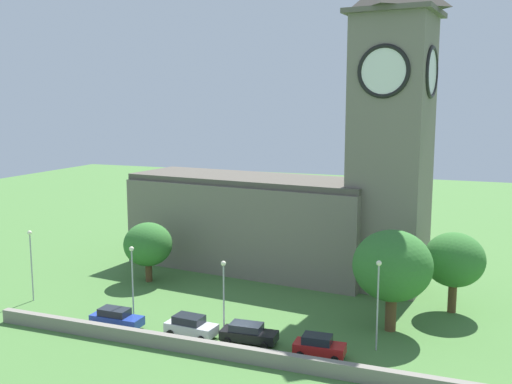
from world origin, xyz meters
name	(u,v)px	position (x,y,z in m)	size (l,w,h in m)	color
ground_plane	(295,290)	(0.00, 15.00, 0.00)	(200.00, 200.00, 0.00)	#477538
church	(299,191)	(-1.43, 20.97, 9.81)	(36.59, 13.27, 33.24)	slate
quay_barrier	(225,351)	(0.00, -3.22, 0.59)	(44.03, 0.70, 1.19)	gray
car_blue	(116,318)	(-11.68, -0.84, 0.88)	(4.76, 2.02, 1.74)	#233D9E
car_silver	(191,326)	(-4.55, -0.30, 0.93)	(4.58, 2.44, 1.85)	silver
car_black	(248,333)	(0.56, 0.21, 0.85)	(4.81, 2.34, 1.68)	black
car_red	(319,346)	(6.76, -0.35, 0.90)	(4.10, 2.18, 1.78)	red
streetlamp_west_end	(31,254)	(-23.71, 2.25, 4.81)	(0.44, 0.44, 7.24)	#9EA0A5
streetlamp_west_mid	(132,271)	(-11.30, 1.34, 4.64)	(0.44, 0.44, 6.94)	#9EA0A5
streetlamp_central	(224,285)	(-2.01, 0.98, 4.45)	(0.44, 0.44, 6.60)	#9EA0A5
streetlamp_east_mid	(378,291)	(10.76, 2.60, 4.95)	(0.44, 0.44, 7.48)	#9EA0A5
tree_churchyard	(454,260)	(16.00, 14.02, 5.12)	(5.74, 5.74, 7.74)	brown
tree_by_tower	(148,244)	(-16.19, 12.05, 4.23)	(5.39, 5.39, 6.68)	brown
tree_riverside_east	(392,266)	(11.19, 7.26, 5.84)	(6.89, 6.89, 8.98)	brown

